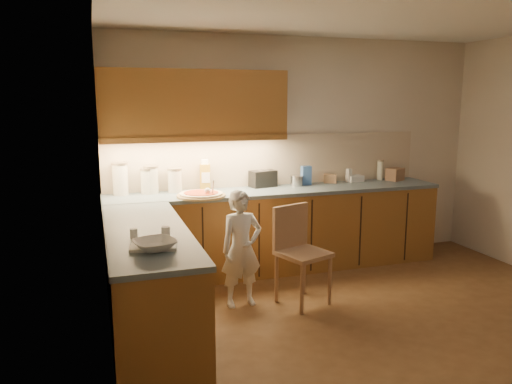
% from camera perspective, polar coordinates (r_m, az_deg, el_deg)
% --- Properties ---
extents(room, '(4.54, 4.50, 2.62)m').
position_cam_1_polar(room, '(4.10, 16.15, 7.00)').
color(room, brown).
rests_on(room, ground).
extents(l_counter, '(3.77, 2.62, 0.92)m').
position_cam_1_polar(l_counter, '(5.05, -1.50, -6.01)').
color(l_counter, '#93602A').
rests_on(l_counter, ground).
extents(backsplash, '(3.75, 0.02, 0.58)m').
position_cam_1_polar(backsplash, '(5.75, 1.60, 3.67)').
color(backsplash, beige).
rests_on(backsplash, l_counter).
extents(upper_cabinets, '(1.95, 0.36, 0.73)m').
position_cam_1_polar(upper_cabinets, '(5.32, -7.08, 9.92)').
color(upper_cabinets, '#93602A').
rests_on(upper_cabinets, ground).
extents(pizza_on_board, '(0.50, 0.50, 0.20)m').
position_cam_1_polar(pizza_on_board, '(5.12, -6.26, -0.30)').
color(pizza_on_board, tan).
rests_on(pizza_on_board, l_counter).
extents(child, '(0.42, 0.30, 1.09)m').
position_cam_1_polar(child, '(4.63, -1.68, -6.49)').
color(child, white).
rests_on(child, ground).
extents(wooden_chair, '(0.53, 0.53, 0.92)m').
position_cam_1_polar(wooden_chair, '(4.73, 4.85, -6.28)').
color(wooden_chair, '#A97F59').
rests_on(wooden_chair, ground).
extents(mixing_bowl, '(0.34, 0.34, 0.07)m').
position_cam_1_polar(mixing_bowl, '(3.39, -11.49, -5.94)').
color(mixing_bowl, white).
rests_on(mixing_bowl, l_counter).
extents(canister_a, '(0.17, 0.17, 0.34)m').
position_cam_1_polar(canister_a, '(5.36, -15.25, 1.49)').
color(canister_a, white).
rests_on(canister_a, l_counter).
extents(canister_b, '(0.15, 0.15, 0.27)m').
position_cam_1_polar(canister_b, '(5.37, -12.29, 1.27)').
color(canister_b, white).
rests_on(canister_b, l_counter).
extents(canister_c, '(0.16, 0.16, 0.29)m').
position_cam_1_polar(canister_c, '(5.37, -11.88, 1.41)').
color(canister_c, silver).
rests_on(canister_c, l_counter).
extents(canister_d, '(0.16, 0.16, 0.26)m').
position_cam_1_polar(canister_d, '(5.39, -9.26, 1.36)').
color(canister_d, silver).
rests_on(canister_d, l_counter).
extents(oil_jug, '(0.13, 0.10, 0.34)m').
position_cam_1_polar(oil_jug, '(5.47, -5.85, 1.82)').
color(oil_jug, '#B38E23').
rests_on(oil_jug, l_counter).
extents(toaster, '(0.32, 0.22, 0.19)m').
position_cam_1_polar(toaster, '(5.65, 0.80, 1.54)').
color(toaster, black).
rests_on(toaster, l_counter).
extents(steel_pot, '(0.16, 0.16, 0.12)m').
position_cam_1_polar(steel_pot, '(5.74, 4.64, 1.31)').
color(steel_pot, '#BBBBC0').
rests_on(steel_pot, l_counter).
extents(blue_box, '(0.11, 0.08, 0.22)m').
position_cam_1_polar(blue_box, '(5.80, 5.75, 1.89)').
color(blue_box, '#375DA5').
rests_on(blue_box, l_counter).
extents(card_box_a, '(0.17, 0.15, 0.10)m').
position_cam_1_polar(card_box_a, '(5.99, 8.45, 1.53)').
color(card_box_a, tan).
rests_on(card_box_a, l_counter).
extents(white_bottle, '(0.06, 0.06, 0.16)m').
position_cam_1_polar(white_bottle, '(6.07, 10.57, 1.87)').
color(white_bottle, silver).
rests_on(white_bottle, l_counter).
extents(flat_pack, '(0.20, 0.15, 0.07)m').
position_cam_1_polar(flat_pack, '(6.14, 11.23, 1.53)').
color(flat_pack, white).
rests_on(flat_pack, l_counter).
extents(tall_jar, '(0.08, 0.08, 0.25)m').
position_cam_1_polar(tall_jar, '(6.31, 14.01, 2.47)').
color(tall_jar, white).
rests_on(tall_jar, l_counter).
extents(card_box_b, '(0.24, 0.22, 0.15)m').
position_cam_1_polar(card_box_b, '(6.33, 15.61, 1.97)').
color(card_box_b, '#976F51').
rests_on(card_box_b, l_counter).
extents(dough_cloth, '(0.34, 0.29, 0.02)m').
position_cam_1_polar(dough_cloth, '(3.45, -11.59, -6.02)').
color(dough_cloth, white).
rests_on(dough_cloth, l_counter).
extents(spice_jar_a, '(0.07, 0.07, 0.07)m').
position_cam_1_polar(spice_jar_a, '(3.68, -13.79, -4.66)').
color(spice_jar_a, silver).
rests_on(spice_jar_a, l_counter).
extents(spice_jar_b, '(0.07, 0.07, 0.08)m').
position_cam_1_polar(spice_jar_b, '(3.64, -10.28, -4.57)').
color(spice_jar_b, silver).
rests_on(spice_jar_b, l_counter).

